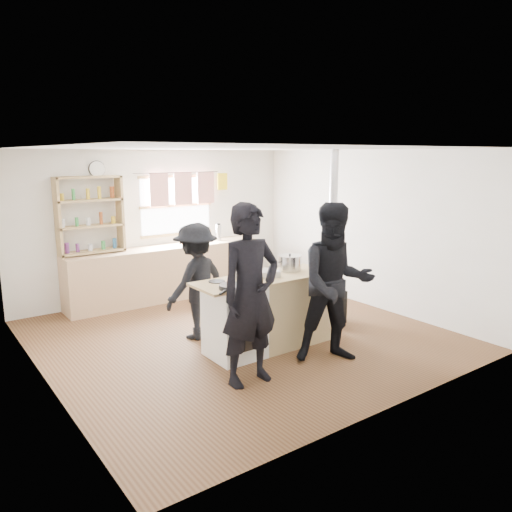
# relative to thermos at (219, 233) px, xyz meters

# --- Properties ---
(ground) EXTENTS (5.00, 5.00, 0.01)m
(ground) POSITION_rel_thermos_xyz_m (-1.04, -2.22, -1.05)
(ground) COLOR brown
(ground) RESTS_ON ground
(back_counter) EXTENTS (3.40, 0.55, 0.90)m
(back_counter) POSITION_rel_thermos_xyz_m (-1.04, 0.00, -0.59)
(back_counter) COLOR tan
(back_counter) RESTS_ON ground
(shelving_unit) EXTENTS (1.00, 0.28, 1.20)m
(shelving_unit) POSITION_rel_thermos_xyz_m (-2.24, 0.12, 0.47)
(shelving_unit) COLOR tan
(shelving_unit) RESTS_ON back_counter
(thermos) EXTENTS (0.10, 0.10, 0.29)m
(thermos) POSITION_rel_thermos_xyz_m (0.00, 0.00, 0.00)
(thermos) COLOR silver
(thermos) RESTS_ON back_counter
(cooking_island) EXTENTS (1.97, 0.64, 0.93)m
(cooking_island) POSITION_rel_thermos_xyz_m (-0.90, -2.77, -0.58)
(cooking_island) COLOR white
(cooking_island) RESTS_ON ground
(skillet_greens) EXTENTS (0.40, 0.40, 0.05)m
(skillet_greens) POSITION_rel_thermos_xyz_m (-1.67, -2.99, -0.09)
(skillet_greens) COLOR black
(skillet_greens) RESTS_ON cooking_island
(roast_tray) EXTENTS (0.44, 0.39, 0.08)m
(roast_tray) POSITION_rel_thermos_xyz_m (-1.02, -2.72, -0.07)
(roast_tray) COLOR silver
(roast_tray) RESTS_ON cooking_island
(stockpot_stove) EXTENTS (0.24, 0.24, 0.20)m
(stockpot_stove) POSITION_rel_thermos_xyz_m (-1.36, -2.69, -0.03)
(stockpot_stove) COLOR silver
(stockpot_stove) RESTS_ON cooking_island
(stockpot_counter) EXTENTS (0.31, 0.31, 0.23)m
(stockpot_counter) POSITION_rel_thermos_xyz_m (-0.55, -2.67, -0.01)
(stockpot_counter) COLOR #B1B1B4
(stockpot_counter) RESTS_ON cooking_island
(bread_board) EXTENTS (0.29, 0.21, 0.12)m
(bread_board) POSITION_rel_thermos_xyz_m (-0.18, -2.89, -0.06)
(bread_board) COLOR tan
(bread_board) RESTS_ON cooking_island
(flue_heater) EXTENTS (0.35, 0.35, 2.50)m
(flue_heater) POSITION_rel_thermos_xyz_m (0.34, -2.53, -0.39)
(flue_heater) COLOR black
(flue_heater) RESTS_ON ground
(person_near_left) EXTENTS (0.72, 0.48, 1.95)m
(person_near_left) POSITION_rel_thermos_xyz_m (-1.73, -3.45, -0.07)
(person_near_left) COLOR black
(person_near_left) RESTS_ON ground
(person_near_right) EXTENTS (1.15, 1.06, 1.89)m
(person_near_right) POSITION_rel_thermos_xyz_m (-0.58, -3.55, -0.10)
(person_near_right) COLOR black
(person_near_right) RESTS_ON ground
(person_far) EXTENTS (1.13, 0.86, 1.55)m
(person_far) POSITION_rel_thermos_xyz_m (-1.54, -1.92, -0.27)
(person_far) COLOR black
(person_far) RESTS_ON ground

